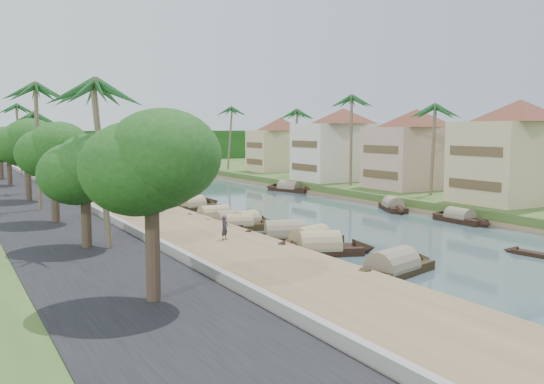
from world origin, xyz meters
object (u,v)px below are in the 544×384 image
bridge (128,164)px  sampan_0 (392,269)px  sampan_1 (319,248)px  person_near (225,228)px  building_near (519,150)px

bridge → sampan_0: (-8.81, -88.23, -1.30)m
bridge → sampan_0: bearing=-95.7°
sampan_1 → person_near: size_ratio=4.97×
building_near → sampan_0: bearing=-152.9°
sampan_0 → sampan_1: sampan_1 is taller
building_near → person_near: size_ratio=8.91×
sampan_0 → person_near: bearing=98.4°
sampan_1 → building_near: bearing=34.3°
bridge → sampan_0: 88.68m
sampan_0 → bridge: bearing=66.4°
bridge → building_near: 76.54m
bridge → building_near: size_ratio=1.89×
bridge → sampan_1: 81.66m
sampan_1 → person_near: (-5.16, 4.15, 1.21)m
sampan_1 → sampan_0: bearing=-66.5°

